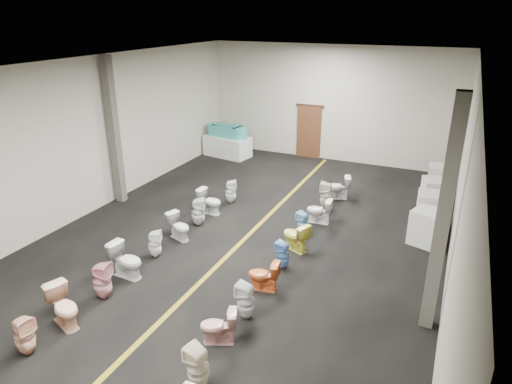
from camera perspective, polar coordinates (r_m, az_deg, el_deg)
floor at (r=12.06m, az=-1.90°, el=-6.34°), size 16.00×16.00×0.00m
ceiling at (r=10.70m, az=-2.20°, el=15.44°), size 16.00×16.00×0.00m
wall_back at (r=18.47m, az=9.23°, el=10.81°), size 10.00×0.00×10.00m
wall_left at (r=14.05m, az=-20.76°, el=6.24°), size 0.00×16.00×16.00m
wall_right at (r=10.11m, az=24.26°, el=-0.05°), size 0.00×16.00×16.00m
aisle_stripe at (r=12.05m, az=-1.90°, el=-6.32°), size 0.12×15.60×0.01m
back_door at (r=18.89m, az=6.61°, el=7.46°), size 1.00×0.10×2.10m
door_frame at (r=18.67m, az=6.77°, el=10.65°), size 1.15×0.08×0.10m
column_left at (r=14.58m, az=-17.33°, el=7.20°), size 0.25×0.25×4.50m
column_right at (r=8.72m, az=22.35°, el=-3.14°), size 0.25×0.25×4.50m
display_table at (r=19.07m, az=-3.58°, el=5.73°), size 2.00×1.23×0.83m
bathtub at (r=18.90m, az=-3.62°, el=7.63°), size 1.85×0.84×0.55m
appliance_crate_a at (r=12.61m, az=20.59°, el=-4.13°), size 0.92×0.92×0.93m
appliance_crate_b at (r=13.52m, az=21.00°, el=-2.21°), size 0.82×0.82×1.03m
appliance_crate_c at (r=15.14m, az=21.49°, el=-0.08°), size 0.93×0.93×0.86m
appliance_crate_d at (r=16.16m, az=21.81°, el=1.45°), size 0.72×0.72×0.98m
toilet_left_1 at (r=9.30m, az=-26.95°, el=-15.67°), size 0.41×0.41×0.77m
toilet_left_2 at (r=9.71m, az=-22.87°, el=-13.07°), size 0.90×0.70×0.81m
toilet_left_3 at (r=10.23m, az=-18.67°, el=-10.46°), size 0.44×0.44×0.84m
toilet_left_4 at (r=10.84m, az=-15.88°, el=-8.24°), size 0.83×0.51×0.81m
toilet_left_5 at (r=11.52m, az=-12.54°, el=-6.35°), size 0.42×0.41×0.70m
toilet_left_6 at (r=12.26m, az=-9.58°, el=-4.28°), size 0.78×0.59×0.71m
toilet_left_7 at (r=12.92m, az=-7.25°, el=-2.47°), size 0.49×0.49×0.82m
toilet_left_8 at (r=13.66m, az=-5.78°, el=-1.18°), size 0.77×0.48×0.75m
toilet_left_9 at (r=14.35m, az=-3.18°, el=0.06°), size 0.44×0.43×0.75m
toilet_right_2 at (r=7.82m, az=-7.28°, el=-20.95°), size 0.44×0.44×0.80m
toilet_right_3 at (r=8.64m, az=-4.71°, el=-16.42°), size 0.77×0.62×0.69m
toilet_right_4 at (r=9.17m, az=-1.29°, el=-13.45°), size 0.37×0.36×0.78m
toilet_right_5 at (r=10.02m, az=0.96°, el=-10.41°), size 0.73×0.49×0.69m
toilet_right_6 at (r=10.79m, az=3.36°, el=-7.88°), size 0.37×0.36×0.70m
toilet_right_7 at (r=11.58m, az=4.95°, el=-5.53°), size 0.86×0.70×0.76m
toilet_right_8 at (r=12.32m, az=5.87°, el=-4.00°), size 0.40×0.40×0.69m
toilet_right_9 at (r=13.12m, az=7.90°, el=-2.33°), size 0.75×0.46×0.73m
toilet_right_10 at (r=14.07m, az=8.81°, el=-0.42°), size 0.43×0.42×0.84m
toilet_right_11 at (r=14.88m, az=10.22°, el=0.58°), size 0.85×0.65×0.77m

